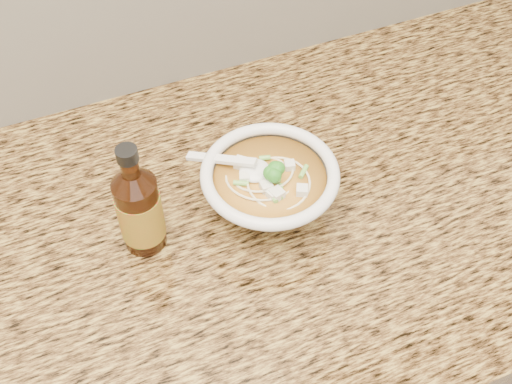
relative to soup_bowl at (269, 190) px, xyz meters
name	(u,v)px	position (x,y,z in m)	size (l,w,h in m)	color
counter_slab	(27,293)	(-0.34, 0.01, -0.06)	(4.00, 0.68, 0.04)	#A4843C
soup_bowl	(269,190)	(0.00, 0.00, 0.00)	(0.19, 0.19, 0.10)	white
hot_sauce_bottle	(139,210)	(-0.18, 0.02, 0.02)	(0.07, 0.07, 0.18)	#3F1A08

